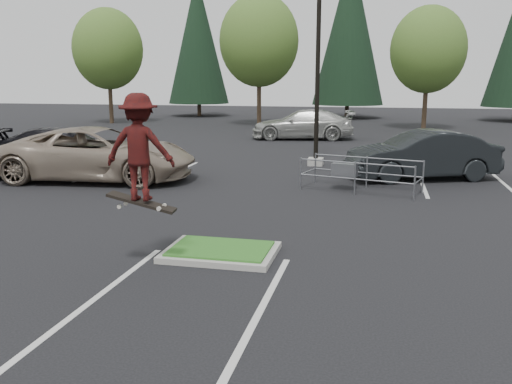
% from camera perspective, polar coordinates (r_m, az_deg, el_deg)
% --- Properties ---
extents(ground, '(120.00, 120.00, 0.00)m').
position_cam_1_polar(ground, '(11.00, -3.73, -6.64)').
color(ground, black).
rests_on(ground, ground).
extents(grass_median, '(2.20, 1.60, 0.16)m').
position_cam_1_polar(grass_median, '(10.97, -3.73, -6.26)').
color(grass_median, '#9F9D94').
rests_on(grass_median, ground).
extents(stall_lines, '(22.62, 17.60, 0.01)m').
position_cam_1_polar(stall_lines, '(16.96, -2.33, -0.02)').
color(stall_lines, silver).
rests_on(stall_lines, ground).
extents(light_pole, '(0.70, 0.60, 10.12)m').
position_cam_1_polar(light_pole, '(22.16, 6.55, 14.54)').
color(light_pole, '#9F9D94').
rests_on(light_pole, ground).
extents(decid_a, '(5.44, 5.44, 8.91)m').
position_cam_1_polar(decid_a, '(45.26, -15.30, 14.07)').
color(decid_a, '#38281C').
rests_on(decid_a, ground).
extents(decid_b, '(5.89, 5.89, 9.64)m').
position_cam_1_polar(decid_b, '(41.59, 0.32, 15.35)').
color(decid_b, '#38281C').
rests_on(decid_b, ground).
extents(decid_c, '(5.12, 5.12, 8.38)m').
position_cam_1_polar(decid_c, '(39.97, 17.65, 13.82)').
color(decid_c, '#38281C').
rests_on(decid_c, ground).
extents(conif_a, '(5.72, 5.72, 13.00)m').
position_cam_1_polar(conif_a, '(52.93, -6.15, 15.67)').
color(conif_a, '#38281C').
rests_on(conif_a, ground).
extents(conif_b, '(6.38, 6.38, 14.50)m').
position_cam_1_polar(conif_b, '(50.77, 9.83, 16.58)').
color(conif_b, '#38281C').
rests_on(conif_b, ground).
extents(cart_corral, '(3.83, 2.18, 1.03)m').
position_cam_1_polar(cart_corral, '(17.44, 9.72, 2.30)').
color(cart_corral, gray).
rests_on(cart_corral, ground).
extents(skateboarder, '(1.32, 0.85, 2.16)m').
position_cam_1_polar(skateboarder, '(10.00, -12.18, 4.55)').
color(skateboarder, black).
rests_on(skateboarder, ground).
extents(car_l_tan, '(6.92, 3.71, 1.85)m').
position_cam_1_polar(car_l_tan, '(19.64, -16.27, 3.87)').
color(car_l_tan, gray).
rests_on(car_l_tan, ground).
extents(car_l_black, '(5.74, 3.74, 1.54)m').
position_cam_1_polar(car_l_black, '(23.50, -19.66, 4.52)').
color(car_l_black, black).
rests_on(car_l_black, ground).
extents(car_r_charc, '(5.50, 3.61, 1.71)m').
position_cam_1_polar(car_r_charc, '(19.93, 17.07, 3.74)').
color(car_r_charc, black).
rests_on(car_r_charc, ground).
extents(car_far_silver, '(6.23, 3.32, 1.72)m').
position_cam_1_polar(car_far_silver, '(32.13, 5.02, 7.09)').
color(car_far_silver, '#B3B3AE').
rests_on(car_far_silver, ground).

